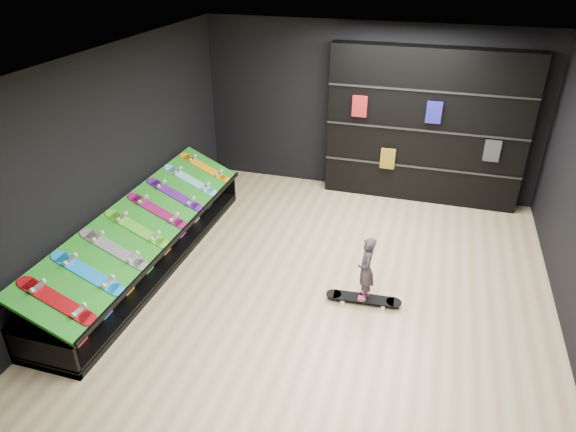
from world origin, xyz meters
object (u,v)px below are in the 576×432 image
(child, at_px, (365,281))
(floor_skateboard, at_px, (363,300))
(display_rack, at_px, (148,248))
(back_shelving, at_px, (425,127))

(child, bearing_deg, floor_skateboard, 0.00)
(display_rack, relative_size, floor_skateboard, 4.59)
(display_rack, bearing_deg, floor_skateboard, -0.71)
(display_rack, xyz_separation_m, back_shelving, (3.57, 3.32, 1.09))
(back_shelving, xyz_separation_m, child, (-0.43, -3.36, -0.98))
(floor_skateboard, bearing_deg, display_rack, 175.34)
(display_rack, xyz_separation_m, child, (3.15, -0.04, 0.11))
(floor_skateboard, bearing_deg, back_shelving, 78.83)
(display_rack, height_order, child, child)
(display_rack, xyz_separation_m, floor_skateboard, (3.15, -0.04, -0.21))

